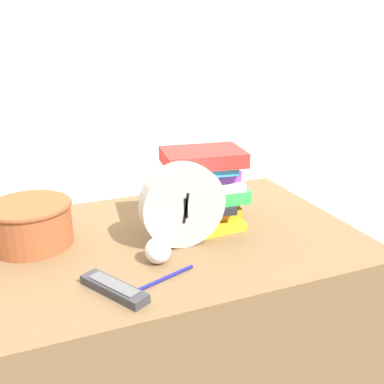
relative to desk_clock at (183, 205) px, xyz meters
The scene contains 8 objects.
wall_back 0.61m from the desk_clock, 98.12° to the left, with size 6.00×0.04×2.40m.
desk 0.47m from the desk_clock, 138.82° to the left, with size 1.10×0.67×0.70m.
desk_clock is the anchor object (origin of this frame).
book_stack 0.14m from the desk_clock, 47.14° to the left, with size 0.25×0.21×0.22m.
basket 0.39m from the desk_clock, 157.21° to the left, with size 0.22×0.22×0.11m.
tv_remote 0.29m from the desk_clock, 144.29° to the right, with size 0.12×0.17×0.02m.
crumpled_paper_ball 0.14m from the desk_clock, 143.81° to the right, with size 0.06×0.06×0.06m.
pen 0.21m from the desk_clock, 124.18° to the right, with size 0.15×0.06×0.01m.
Camera 1 is at (-0.31, -0.70, 1.23)m, focal length 42.00 mm.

